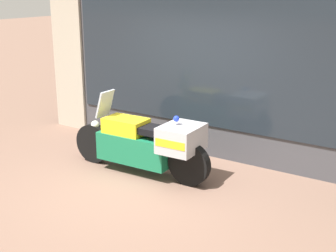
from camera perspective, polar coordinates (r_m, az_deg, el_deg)
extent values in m
plane|color=#7A5B4C|center=(6.81, -3.95, -7.77)|extent=(60.00, 60.00, 0.00)
cube|color=#424247|center=(7.96, 4.61, 8.16)|extent=(6.74, 0.40, 3.27)
cube|color=#B2A893|center=(9.76, -11.11, 9.52)|extent=(0.75, 0.55, 3.27)
cube|color=#1E262D|center=(7.61, 6.09, 8.09)|extent=(5.76, 0.02, 2.27)
cube|color=slate|center=(8.15, 6.26, -1.53)|extent=(5.54, 0.30, 0.55)
cube|color=silver|center=(8.05, 6.92, 4.56)|extent=(5.54, 0.02, 1.21)
cube|color=beige|center=(7.82, 6.61, 8.67)|extent=(5.54, 0.30, 0.02)
cube|color=#C68E19|center=(8.74, -3.83, 9.87)|extent=(0.18, 0.04, 0.06)
cube|color=maroon|center=(7.81, 6.62, 8.96)|extent=(0.18, 0.04, 0.06)
cube|color=black|center=(7.21, 19.24, 7.47)|extent=(0.18, 0.04, 0.06)
cube|color=orange|center=(8.63, -1.59, 2.44)|extent=(0.19, 0.02, 0.27)
cube|color=white|center=(7.50, 15.03, -0.38)|extent=(0.19, 0.02, 0.27)
cylinder|color=black|center=(7.82, -9.01, -2.07)|extent=(0.65, 0.16, 0.65)
cylinder|color=black|center=(6.85, 2.60, -4.66)|extent=(0.65, 0.16, 0.65)
cube|color=#19754C|center=(7.30, -3.89, -2.69)|extent=(1.24, 0.50, 0.44)
cube|color=yellow|center=(7.30, -5.15, -0.05)|extent=(0.68, 0.44, 0.26)
cube|color=black|center=(7.04, -2.10, -0.46)|extent=(0.72, 0.37, 0.10)
cube|color=#B7B7BC|center=(6.78, 1.66, -1.49)|extent=(0.55, 0.67, 0.38)
cube|color=yellow|center=(6.78, 1.66, -1.49)|extent=(0.50, 0.67, 0.11)
cube|color=#B2BCC6|center=(7.46, -7.69, 2.71)|extent=(0.17, 0.33, 0.43)
sphere|color=white|center=(7.70, -8.86, 0.15)|extent=(0.14, 0.14, 0.14)
sphere|color=blue|center=(6.74, 1.02, 0.89)|extent=(0.09, 0.09, 0.09)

